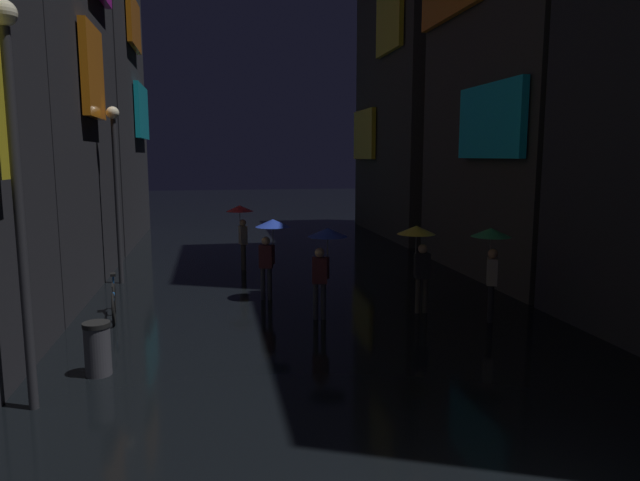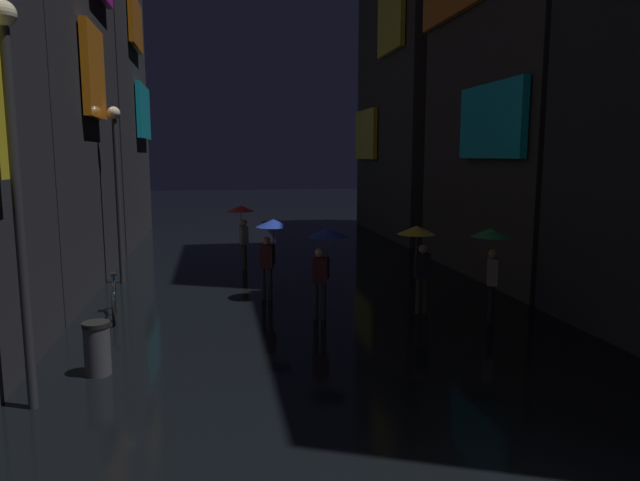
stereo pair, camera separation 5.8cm
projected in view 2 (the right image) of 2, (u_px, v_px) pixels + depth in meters
name	position (u px, v px, depth m)	size (l,w,h in m)	color
building_left_mid	(10.00, 21.00, 15.20)	(4.25, 8.73, 14.60)	#232328
building_left_far	(82.00, 27.00, 23.79)	(4.25, 8.93, 18.15)	#232328
building_right_far	(422.00, 95.00, 26.79)	(4.25, 8.79, 13.08)	#33302D
pedestrian_midstreet_left_green	(492.00, 248.00, 12.87)	(0.90, 0.90, 2.12)	black
pedestrian_far_right_blue	(271.00, 237.00, 14.72)	(0.90, 0.90, 2.12)	#2D2D38
pedestrian_foreground_right_yellow	(418.00, 245.00, 13.38)	(0.90, 0.90, 2.12)	#38332D
pedestrian_near_crossing_red	(242.00, 219.00, 18.78)	(0.90, 0.90, 2.12)	#38332D
pedestrian_foreground_left_blue	(325.00, 248.00, 12.94)	(0.90, 0.90, 2.12)	#2D2D38
bicycle_parked_at_storefront	(114.00, 302.00, 13.20)	(0.31, 1.81, 0.96)	black
streetlamp_left_near	(15.00, 164.00, 8.00)	(0.36, 0.36, 5.82)	#2D2D33
streetlamp_left_far	(117.00, 173.00, 16.42)	(0.36, 0.36, 5.12)	#2D2D33
trash_bin	(97.00, 348.00, 9.77)	(0.46, 0.46, 0.93)	#3F3F47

